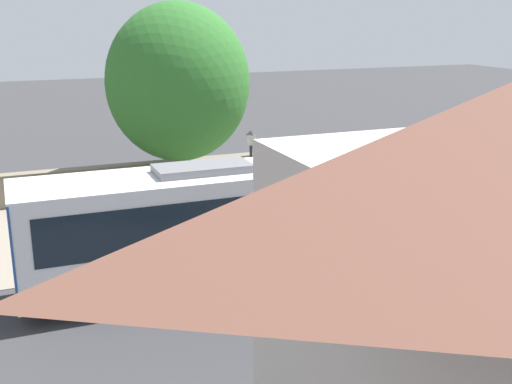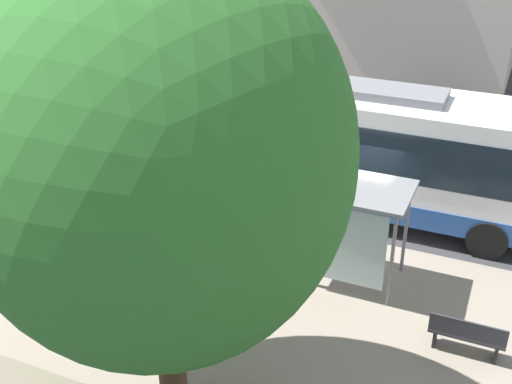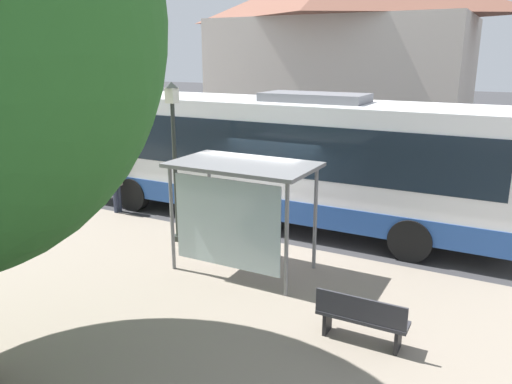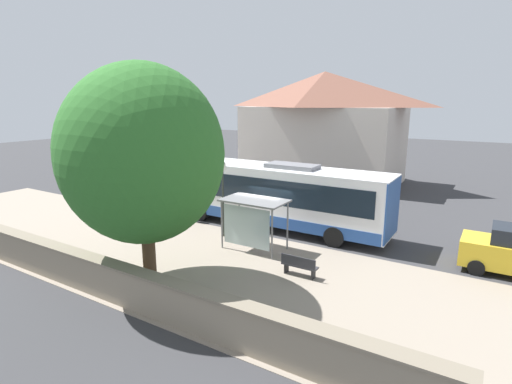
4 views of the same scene
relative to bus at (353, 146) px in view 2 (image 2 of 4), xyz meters
The scene contains 9 objects.
ground_plane 2.51m from the bus, 168.48° to the right, with size 120.00×120.00×0.00m, color #353538.
sidewalk_plaza 6.43m from the bus, behind, with size 9.00×44.00×0.02m.
crosswalk_stripes 12.36m from the bus, 74.07° to the left, with size 9.00×5.25×0.01m.
bus is the anchor object (origin of this frame).
bus_shelter 3.63m from the bus, 168.77° to the right, with size 1.77×3.00×2.39m.
pedestrian 4.98m from the bus, 109.09° to the left, with size 0.34×0.23×1.70m.
bench 6.50m from the bus, 142.96° to the right, with size 0.40×1.48×0.88m.
street_lamp_near 3.18m from the bus, 149.29° to the left, with size 0.28×0.28×3.95m.
shade_tree 9.19m from the bus, behind, with size 5.83×5.83×8.18m.
Camera 2 is at (-14.16, -3.63, 8.74)m, focal length 45.00 mm.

